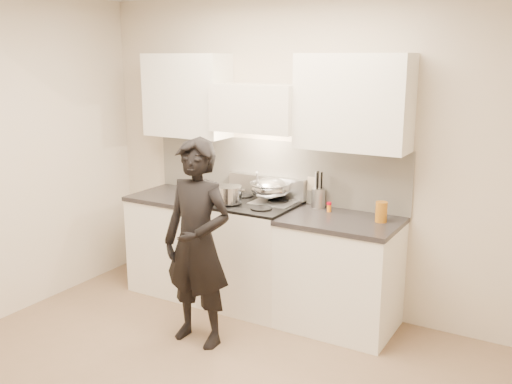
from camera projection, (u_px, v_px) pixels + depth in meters
room_shell at (202, 146)px, 3.76m from camera, size 4.04×3.54×2.70m
stove at (252, 254)px, 5.03m from camera, size 0.76×0.65×0.96m
counter_right at (340, 273)px, 4.63m from camera, size 0.92×0.67×0.92m
counter_left at (181, 241)px, 5.41m from camera, size 0.82×0.67×0.92m
wok at (270, 188)px, 4.97m from camera, size 0.36×0.43×0.29m
stock_pot at (229, 194)px, 4.85m from camera, size 0.30×0.23×0.14m
utensil_crock at (318, 196)px, 4.84m from camera, size 0.12×0.12×0.31m
spice_jar at (329, 207)px, 4.71m from camera, size 0.04×0.04×0.08m
oil_glass at (381, 212)px, 4.42m from camera, size 0.09×0.09×0.16m
person at (197, 243)px, 4.30m from camera, size 0.59×0.39×1.60m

